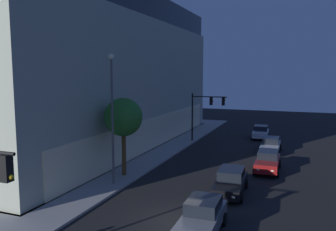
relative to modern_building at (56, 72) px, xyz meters
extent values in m
plane|color=black|center=(-16.47, -20.97, -8.16)|extent=(120.00, 120.00, 0.00)
cube|color=#4C4C51|center=(0.00, 0.05, -8.09)|extent=(38.53, 25.87, 0.15)
cube|color=#F5E8B7|center=(0.00, -12.48, -6.39)|extent=(34.31, 0.60, 3.24)
cube|color=#A5AC98|center=(0.00, 0.05, -1.25)|extent=(38.13, 25.47, 13.53)
cube|color=#263037|center=(0.00, 0.05, 6.92)|extent=(37.36, 24.96, 2.79)
cube|color=black|center=(-25.07, -18.26, -3.16)|extent=(0.32, 0.32, 0.90)
sphere|color=yellow|center=(-25.06, -18.44, -3.44)|extent=(0.18, 0.18, 0.18)
cylinder|color=black|center=(5.21, -15.26, -5.21)|extent=(0.18, 0.18, 5.60)
cylinder|color=black|center=(5.33, -17.26, -2.80)|extent=(0.36, 4.02, 0.12)
cube|color=black|center=(5.34, -17.46, -3.30)|extent=(0.34, 0.34, 0.90)
sphere|color=red|center=(5.35, -17.64, -3.30)|extent=(0.18, 0.18, 0.18)
cube|color=black|center=(5.43, -18.87, -3.30)|extent=(0.34, 0.34, 0.90)
sphere|color=yellow|center=(5.44, -19.05, -3.02)|extent=(0.18, 0.18, 0.18)
cylinder|color=#575757|center=(-12.25, -14.73, -3.56)|extent=(0.16, 0.16, 8.91)
sphere|color=#F9EFC6|center=(-12.25, -14.73, 1.05)|extent=(0.44, 0.44, 0.44)
cylinder|color=brown|center=(-10.10, -14.43, -6.32)|extent=(0.33, 0.33, 3.39)
sphere|color=#2A6C26|center=(-10.10, -14.43, -3.44)|extent=(2.97, 2.97, 2.97)
cube|color=slate|center=(-17.31, -22.74, -7.45)|extent=(4.68, 1.90, 0.74)
cube|color=black|center=(-16.96, -22.73, -6.76)|extent=(2.15, 1.65, 0.65)
cylinder|color=black|center=(-15.85, -23.57, -7.82)|extent=(0.69, 0.26, 0.68)
cylinder|color=black|center=(-15.90, -21.81, -7.82)|extent=(0.69, 0.26, 0.68)
cube|color=black|center=(-10.85, -22.93, -7.54)|extent=(4.84, 2.00, 0.61)
cube|color=black|center=(-10.50, -22.91, -6.89)|extent=(2.47, 1.72, 0.69)
cube|color=#F9F4CC|center=(-13.16, -23.57, -7.54)|extent=(0.13, 0.21, 0.12)
cube|color=#F9F4CC|center=(-13.21, -22.49, -7.54)|extent=(0.13, 0.21, 0.12)
cylinder|color=black|center=(-12.29, -23.89, -7.85)|extent=(0.64, 0.27, 0.63)
cylinder|color=black|center=(-12.37, -22.10, -7.85)|extent=(0.64, 0.27, 0.63)
cylinder|color=black|center=(-9.34, -23.76, -7.85)|extent=(0.64, 0.27, 0.63)
cylinder|color=black|center=(-9.42, -21.97, -7.85)|extent=(0.64, 0.27, 0.63)
cube|color=maroon|center=(-4.45, -24.77, -7.45)|extent=(4.72, 1.82, 0.70)
cube|color=black|center=(-4.10, -24.76, -6.80)|extent=(2.27, 1.61, 0.59)
cube|color=#F9F4CC|center=(-6.74, -25.33, -7.45)|extent=(0.12, 0.20, 0.12)
cube|color=#F9F4CC|center=(-6.76, -24.27, -7.45)|extent=(0.12, 0.20, 0.12)
cylinder|color=black|center=(-5.90, -25.67, -7.80)|extent=(0.72, 0.25, 0.72)
cylinder|color=black|center=(-5.92, -23.91, -7.80)|extent=(0.72, 0.25, 0.72)
cylinder|color=black|center=(-2.99, -25.63, -7.80)|extent=(0.72, 0.25, 0.72)
cylinder|color=black|center=(-3.01, -23.87, -7.80)|extent=(0.72, 0.25, 0.72)
cube|color=#B7BABF|center=(2.74, -24.41, -7.54)|extent=(4.57, 1.75, 0.61)
cube|color=black|center=(3.08, -24.41, -6.95)|extent=(2.25, 1.57, 0.57)
cube|color=#F9F4CC|center=(0.51, -24.94, -7.54)|extent=(0.12, 0.20, 0.12)
cube|color=#F9F4CC|center=(0.50, -23.90, -7.54)|extent=(0.12, 0.20, 0.12)
cylinder|color=black|center=(1.33, -25.29, -7.85)|extent=(0.63, 0.24, 0.63)
cylinder|color=black|center=(1.32, -23.55, -7.85)|extent=(0.63, 0.24, 0.63)
cylinder|color=black|center=(4.16, -25.28, -7.85)|extent=(0.63, 0.24, 0.63)
cylinder|color=black|center=(4.15, -23.54, -7.85)|extent=(0.63, 0.24, 0.63)
cube|color=silver|center=(10.13, -22.61, -7.52)|extent=(4.11, 1.98, 0.65)
cube|color=black|center=(10.43, -22.60, -6.89)|extent=(1.99, 1.70, 0.61)
cube|color=#F9F4CC|center=(8.20, -23.24, -7.52)|extent=(0.13, 0.21, 0.12)
cube|color=#F9F4CC|center=(8.14, -22.18, -7.52)|extent=(0.13, 0.21, 0.12)
cylinder|color=black|center=(8.93, -23.57, -7.85)|extent=(0.64, 0.27, 0.63)
cylinder|color=black|center=(8.84, -21.78, -7.85)|extent=(0.64, 0.27, 0.63)
cylinder|color=black|center=(11.42, -23.44, -7.85)|extent=(0.64, 0.27, 0.63)
cylinder|color=black|center=(11.34, -21.66, -7.85)|extent=(0.64, 0.27, 0.63)
camera|label=1|loc=(-33.35, -27.13, -0.08)|focal=36.87mm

